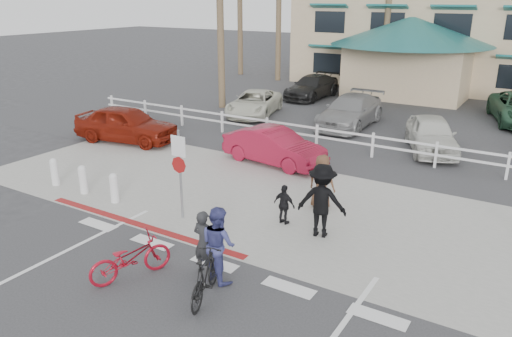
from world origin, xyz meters
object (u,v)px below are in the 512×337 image
Objects in this scene: bike_red at (130,258)px; bike_black at (205,276)px; car_white_sedan at (274,146)px; car_red_compact at (126,124)px; sign_post at (180,170)px.

bike_red is 1.93m from bike_black.
bike_black is 9.07m from car_white_sedan.
car_red_compact reaches higher than car_white_sedan.
sign_post is 4.23m from bike_black.
sign_post is 3.40m from bike_red.
bike_red is at bearing -11.25° from bike_black.
car_red_compact is at bearing 103.44° from car_white_sedan.
car_red_compact is (-10.13, 7.74, 0.26)m from bike_black.
car_red_compact is at bearing -20.68° from bike_red.
bike_black is (1.92, 0.23, 0.02)m from bike_red.
bike_red is at bearing -143.89° from car_red_compact.
bike_black reaches higher than bike_red.
sign_post is 0.63× the size of car_red_compact.
sign_post reaches higher than car_white_sedan.
car_white_sedan is (-0.21, 5.64, -0.78)m from sign_post.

